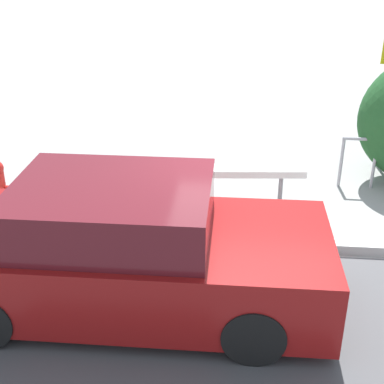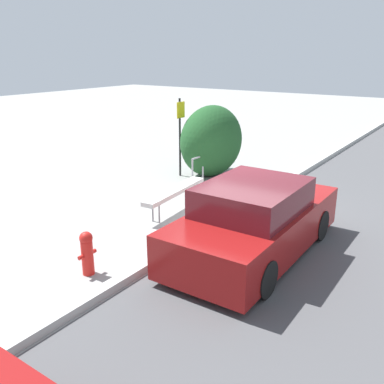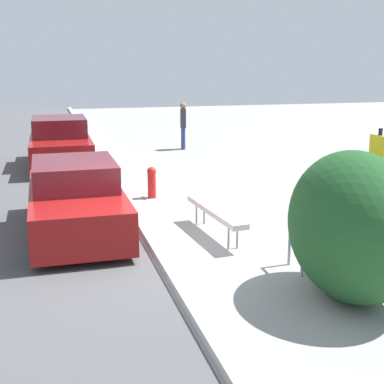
# 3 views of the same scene
# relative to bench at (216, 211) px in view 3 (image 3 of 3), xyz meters

# --- Properties ---
(ground_plane) EXTENTS (60.00, 60.00, 0.00)m
(ground_plane) POSITION_rel_bench_xyz_m (0.54, -1.28, -0.48)
(ground_plane) COLOR gray
(curb) EXTENTS (60.00, 0.20, 0.13)m
(curb) POSITION_rel_bench_xyz_m (0.54, -1.28, -0.42)
(curb) COLOR #B7B7B2
(curb) RESTS_ON ground_plane
(bench) EXTENTS (2.28, 0.51, 0.54)m
(bench) POSITION_rel_bench_xyz_m (0.00, 0.00, 0.00)
(bench) COLOR gray
(bench) RESTS_ON ground_plane
(bike_rack) EXTENTS (0.55, 0.07, 0.83)m
(bike_rack) POSITION_rel_bench_xyz_m (2.00, 0.70, 0.02)
(bike_rack) COLOR #99999E
(bike_rack) RESTS_ON ground_plane
(sign_post) EXTENTS (0.36, 0.08, 2.30)m
(sign_post) POSITION_rel_bench_xyz_m (2.53, 1.68, 0.90)
(sign_post) COLOR black
(sign_post) RESTS_ON ground_plane
(fire_hydrant) EXTENTS (0.36, 0.22, 0.77)m
(fire_hydrant) POSITION_rel_bench_xyz_m (-3.23, -0.59, -0.07)
(fire_hydrant) COLOR red
(fire_hydrant) RESTS_ON ground_plane
(shrub_hedge) EXTENTS (2.33, 1.60, 2.09)m
(shrub_hedge) POSITION_rel_bench_xyz_m (3.13, 0.96, 0.57)
(shrub_hedge) COLOR #1E4C23
(shrub_hedge) RESTS_ON ground_plane
(pedestrian) EXTENTS (0.44, 0.31, 1.76)m
(pedestrian) POSITION_rel_bench_xyz_m (-10.28, 2.02, 0.46)
(pedestrian) COLOR navy
(pedestrian) RESTS_ON ground_plane
(parked_car_near) EXTENTS (4.11, 1.77, 1.39)m
(parked_car_near) POSITION_rel_bench_xyz_m (-0.96, -2.53, 0.16)
(parked_car_near) COLOR black
(parked_car_near) RESTS_ON ground_plane
(parked_car_far) EXTENTS (4.37, 1.89, 1.54)m
(parked_car_far) POSITION_rel_bench_xyz_m (-8.02, -2.58, 0.20)
(parked_car_far) COLOR black
(parked_car_far) RESTS_ON ground_plane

